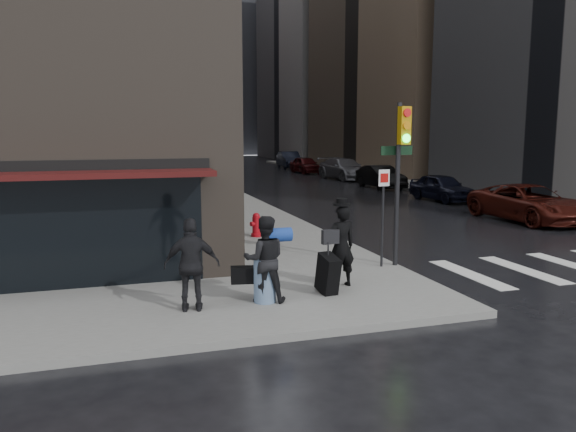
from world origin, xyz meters
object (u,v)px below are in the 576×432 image
object	(u,v)px
traffic_light	(399,162)
parked_car_4	(306,165)
parked_car_3	(344,169)
man_jeans	(264,259)
parked_car_2	(381,177)
parked_car_5	(289,160)
man_overcoat	(338,250)
man_greycoat	(192,265)
parked_car_0	(529,203)
parked_car_1	(442,187)
fire_hydrant	(256,226)

from	to	relation	value
traffic_light	parked_car_4	bearing A→B (deg)	68.93
parked_car_3	parked_car_4	size ratio (longest dim) A/B	1.30
traffic_light	man_jeans	bearing A→B (deg)	-159.90
parked_car_2	parked_car_4	bearing A→B (deg)	90.15
parked_car_4	parked_car_5	distance (m)	6.78
man_jeans	man_overcoat	bearing A→B (deg)	-153.69
parked_car_4	man_greycoat	bearing A→B (deg)	-116.11
man_jeans	parked_car_0	bearing A→B (deg)	-139.00
parked_car_2	man_greycoat	bearing A→B (deg)	-125.57
parked_car_1	man_jeans	bearing A→B (deg)	-136.34
traffic_light	parked_car_3	bearing A→B (deg)	63.89
traffic_light	parked_car_3	size ratio (longest dim) A/B	0.75
parked_car_1	parked_car_3	bearing A→B (deg)	84.89
man_jeans	parked_car_5	world-z (taller)	man_jeans
man_greycoat	parked_car_5	distance (m)	44.09
parked_car_0	parked_car_1	world-z (taller)	parked_car_0
man_jeans	parked_car_4	size ratio (longest dim) A/B	0.42
man_overcoat	parked_car_5	bearing A→B (deg)	-112.37
man_overcoat	parked_car_2	xyz separation A→B (m)	(11.33, 20.60, -0.27)
fire_hydrant	parked_car_1	size ratio (longest dim) A/B	0.19
parked_car_1	parked_car_0	bearing A→B (deg)	-96.98
traffic_light	fire_hydrant	size ratio (longest dim) A/B	5.25
traffic_light	man_overcoat	bearing A→B (deg)	-152.74
parked_car_0	parked_car_3	bearing A→B (deg)	86.68
fire_hydrant	parked_car_3	xyz separation A→B (m)	(11.95, 20.97, 0.29)
parked_car_0	parked_car_1	xyz separation A→B (m)	(0.38, 6.74, -0.03)
parked_car_4	man_jeans	bearing A→B (deg)	-114.11
parked_car_1	parked_car_5	bearing A→B (deg)	85.56
parked_car_2	man_jeans	bearing A→B (deg)	-123.00
parked_car_1	parked_car_5	distance (m)	26.97
parked_car_2	man_overcoat	bearing A→B (deg)	-119.94
man_overcoat	parked_car_1	distance (m)	17.95
parked_car_0	parked_car_4	distance (m)	26.97
parked_car_0	parked_car_5	distance (m)	33.72
man_greycoat	fire_hydrant	distance (m)	7.66
parked_car_3	parked_car_2	bearing A→B (deg)	-98.63
parked_car_0	man_jeans	bearing A→B (deg)	-150.61
man_overcoat	parked_car_4	bearing A→B (deg)	-114.29
parked_car_0	parked_car_2	size ratio (longest dim) A/B	1.21
man_overcoat	parked_car_0	distance (m)	13.12
man_jeans	fire_hydrant	bearing A→B (deg)	-92.54
man_overcoat	parked_car_3	xyz separation A→B (m)	(11.72, 27.34, -0.19)
parked_car_5	parked_car_4	bearing A→B (deg)	-91.04
parked_car_3	fire_hydrant	bearing A→B (deg)	-125.03
man_jeans	parked_car_0	size ratio (longest dim) A/B	0.33
parked_car_0	parked_car_3	world-z (taller)	parked_car_3
man_jeans	parked_car_5	xyz separation A→B (m)	(13.51, 41.35, -0.22)
traffic_light	parked_car_2	distance (m)	21.36
man_overcoat	man_greycoat	world-z (taller)	man_overcoat
man_jeans	parked_car_2	xyz separation A→B (m)	(13.13, 21.12, -0.32)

